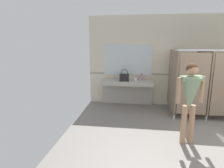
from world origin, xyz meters
name	(u,v)px	position (x,y,z in m)	size (l,w,h in m)	color
wall_back	(205,62)	(0.00, 2.76, 1.49)	(7.69, 0.12, 2.97)	beige
wall_back_tile_band	(205,75)	(0.00, 2.70, 1.05)	(7.69, 0.01, 0.06)	#9E937F
vanity_counter	(127,87)	(-2.51, 2.50, 0.63)	(1.72, 0.53, 0.98)	#B2ADA3
mirror_panel	(128,60)	(-2.51, 2.69, 1.53)	(1.62, 0.02, 1.02)	silver
bathroom_stalls	(204,81)	(-0.27, 1.85, 1.01)	(1.77, 1.32, 1.92)	#84705B
person_standing	(190,94)	(-1.11, 0.11, 1.08)	(0.57, 0.50, 1.69)	tan
handbag	(124,77)	(-2.60, 2.28, 1.00)	(0.30, 0.12, 0.39)	black
soap_dispenser	(142,77)	(-2.03, 2.57, 0.96)	(0.07, 0.07, 0.22)	#D899B2
paper_cup	(136,80)	(-2.23, 2.33, 0.92)	(0.07, 0.07, 0.10)	white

